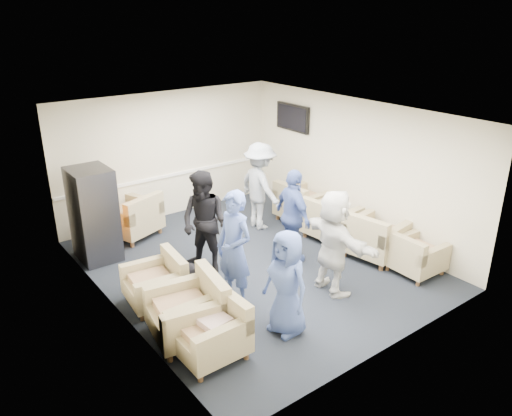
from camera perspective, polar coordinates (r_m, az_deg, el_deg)
floor at (r=9.00m, az=-0.40°, el=-6.43°), size 6.00×6.00×0.00m
ceiling at (r=8.08m, az=-0.45°, el=10.70°), size 6.00×6.00×0.00m
back_wall at (r=10.88m, az=-9.94°, el=6.00°), size 5.00×0.02×2.70m
front_wall at (r=6.49m, az=15.67°, el=-5.71°), size 5.00×0.02×2.70m
left_wall at (r=7.34m, az=-16.30°, el=-2.45°), size 0.02×6.00×2.70m
right_wall at (r=10.06m, az=11.12°, el=4.60°), size 0.02×6.00×2.70m
chair_rail at (r=11.00m, az=-9.75°, el=3.72°), size 4.98×0.04×0.06m
tv at (r=11.08m, az=4.20°, el=10.26°), size 0.10×1.00×0.58m
armchair_left_near at (r=6.72m, az=-5.00°, el=-13.92°), size 0.86×0.86×0.69m
armchair_left_mid at (r=7.05m, az=-7.40°, el=-11.75°), size 1.10×1.10×0.76m
armchair_left_far at (r=7.90m, az=-11.12°, el=-8.48°), size 0.91×0.91×0.66m
armchair_right_near at (r=8.98m, az=17.62°, el=-5.33°), size 0.82×0.82×0.64m
armchair_right_midnear at (r=9.31m, az=13.26°, el=-3.44°), size 1.08×1.08×0.75m
armchair_right_midfar at (r=9.92m, az=8.40°, el=-1.56°), size 0.98×0.98×0.72m
armchair_right_far at (r=10.67m, az=5.13°, el=0.38°), size 0.98×0.98×0.74m
armchair_corner at (r=10.20m, az=-13.83°, el=-1.19°), size 1.22×1.22×0.76m
vending_machine at (r=9.33m, az=-18.02°, el=-0.71°), size 0.69×0.81×1.71m
backpack at (r=8.16m, az=-7.80°, el=-7.77°), size 0.29×0.21×0.50m
pillow at (r=6.61m, az=-5.13°, el=-12.68°), size 0.41×0.51×0.14m
person_front_left at (r=6.91m, az=3.52°, el=-8.56°), size 0.55×0.79×1.54m
person_mid_left at (r=7.48m, az=-2.50°, el=-4.75°), size 0.53×0.73×1.83m
person_back_left at (r=8.48m, az=-5.92°, el=-1.68°), size 0.96×1.06×1.79m
person_back_right at (r=10.14m, az=0.48°, el=2.50°), size 0.71×1.19×1.80m
person_mid_right at (r=8.81m, az=4.27°, el=-0.96°), size 0.57×1.06×1.71m
person_front_right at (r=7.91m, az=8.89°, el=-3.88°), size 0.69×1.65×1.72m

